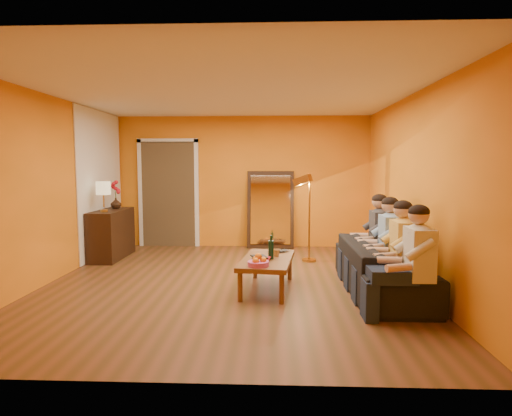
{
  "coord_description": "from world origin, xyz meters",
  "views": [
    {
      "loc": [
        0.61,
        -5.78,
        1.62
      ],
      "look_at": [
        0.35,
        0.5,
        1.0
      ],
      "focal_mm": 30.0,
      "sensor_mm": 36.0,
      "label": 1
    }
  ],
  "objects_px": {
    "table_lamp": "(104,197)",
    "laptop": "(281,252)",
    "sideboard": "(112,234)",
    "person_mid_left": "(403,252)",
    "mirror_frame": "(270,209)",
    "floor_lamp": "(309,219)",
    "coffee_table": "(267,274)",
    "person_far_right": "(380,237)",
    "tumbler": "(276,253)",
    "wine_bottle": "(271,247)",
    "person_far_left": "(419,263)",
    "person_mid_right": "(390,244)",
    "vase": "(116,203)",
    "sofa": "(381,267)",
    "dog": "(408,284)"
  },
  "relations": [
    {
      "from": "table_lamp",
      "to": "laptop",
      "type": "xyz_separation_m",
      "value": [
        2.95,
        -1.19,
        -0.67
      ]
    },
    {
      "from": "sideboard",
      "to": "person_mid_left",
      "type": "xyz_separation_m",
      "value": [
        4.37,
        -2.33,
        0.18
      ]
    },
    {
      "from": "mirror_frame",
      "to": "floor_lamp",
      "type": "relative_size",
      "value": 1.06
    },
    {
      "from": "mirror_frame",
      "to": "coffee_table",
      "type": "height_order",
      "value": "mirror_frame"
    },
    {
      "from": "coffee_table",
      "to": "person_far_right",
      "type": "bearing_deg",
      "value": 27.92
    },
    {
      "from": "tumbler",
      "to": "laptop",
      "type": "relative_size",
      "value": 0.33
    },
    {
      "from": "table_lamp",
      "to": "floor_lamp",
      "type": "distance_m",
      "value": 3.48
    },
    {
      "from": "person_mid_left",
      "to": "tumbler",
      "type": "height_order",
      "value": "person_mid_left"
    },
    {
      "from": "sideboard",
      "to": "table_lamp",
      "type": "xyz_separation_m",
      "value": [
        0.0,
        -0.3,
        0.68
      ]
    },
    {
      "from": "coffee_table",
      "to": "tumbler",
      "type": "xyz_separation_m",
      "value": [
        0.12,
        0.12,
        0.26
      ]
    },
    {
      "from": "person_mid_left",
      "to": "person_far_right",
      "type": "bearing_deg",
      "value": 90.0
    },
    {
      "from": "person_mid_left",
      "to": "wine_bottle",
      "type": "height_order",
      "value": "person_mid_left"
    },
    {
      "from": "mirror_frame",
      "to": "person_far_left",
      "type": "distance_m",
      "value": 4.27
    },
    {
      "from": "sideboard",
      "to": "person_mid_right",
      "type": "distance_m",
      "value": 4.72
    },
    {
      "from": "vase",
      "to": "person_mid_left",
      "type": "bearing_deg",
      "value": -30.59
    },
    {
      "from": "sideboard",
      "to": "vase",
      "type": "relative_size",
      "value": 6.06
    },
    {
      "from": "mirror_frame",
      "to": "vase",
      "type": "relative_size",
      "value": 7.8
    },
    {
      "from": "sideboard",
      "to": "person_mid_right",
      "type": "relative_size",
      "value": 0.97
    },
    {
      "from": "sideboard",
      "to": "person_far_right",
      "type": "relative_size",
      "value": 0.97
    },
    {
      "from": "coffee_table",
      "to": "person_far_right",
      "type": "distance_m",
      "value": 1.76
    },
    {
      "from": "person_far_left",
      "to": "person_mid_right",
      "type": "bearing_deg",
      "value": 90.0
    },
    {
      "from": "coffee_table",
      "to": "person_mid_left",
      "type": "height_order",
      "value": "person_mid_left"
    },
    {
      "from": "person_far_left",
      "to": "person_far_right",
      "type": "xyz_separation_m",
      "value": [
        0.0,
        1.65,
        0.0
      ]
    },
    {
      "from": "floor_lamp",
      "to": "laptop",
      "type": "bearing_deg",
      "value": -86.48
    },
    {
      "from": "person_far_left",
      "to": "wine_bottle",
      "type": "distance_m",
      "value": 1.84
    },
    {
      "from": "sideboard",
      "to": "vase",
      "type": "height_order",
      "value": "vase"
    },
    {
      "from": "table_lamp",
      "to": "sofa",
      "type": "height_order",
      "value": "table_lamp"
    },
    {
      "from": "floor_lamp",
      "to": "person_far_right",
      "type": "distance_m",
      "value": 1.43
    },
    {
      "from": "floor_lamp",
      "to": "person_far_right",
      "type": "xyz_separation_m",
      "value": [
        0.91,
        -1.1,
        -0.11
      ]
    },
    {
      "from": "laptop",
      "to": "sideboard",
      "type": "bearing_deg",
      "value": 119.01
    },
    {
      "from": "person_mid_left",
      "to": "person_far_right",
      "type": "distance_m",
      "value": 1.1
    },
    {
      "from": "person_far_right",
      "to": "tumbler",
      "type": "relative_size",
      "value": 11.92
    },
    {
      "from": "dog",
      "to": "person_mid_right",
      "type": "relative_size",
      "value": 0.52
    },
    {
      "from": "table_lamp",
      "to": "laptop",
      "type": "height_order",
      "value": "table_lamp"
    },
    {
      "from": "person_far_right",
      "to": "tumbler",
      "type": "height_order",
      "value": "person_far_right"
    },
    {
      "from": "mirror_frame",
      "to": "floor_lamp",
      "type": "bearing_deg",
      "value": -61.29
    },
    {
      "from": "sofa",
      "to": "person_mid_left",
      "type": "bearing_deg",
      "value": -163.89
    },
    {
      "from": "sideboard",
      "to": "person_far_left",
      "type": "relative_size",
      "value": 0.97
    },
    {
      "from": "person_mid_left",
      "to": "laptop",
      "type": "relative_size",
      "value": 3.97
    },
    {
      "from": "dog",
      "to": "wine_bottle",
      "type": "bearing_deg",
      "value": 129.39
    },
    {
      "from": "table_lamp",
      "to": "tumbler",
      "type": "height_order",
      "value": "table_lamp"
    },
    {
      "from": "person_far_right",
      "to": "person_mid_left",
      "type": "bearing_deg",
      "value": -90.0
    },
    {
      "from": "mirror_frame",
      "to": "person_mid_left",
      "type": "height_order",
      "value": "mirror_frame"
    },
    {
      "from": "tumbler",
      "to": "laptop",
      "type": "distance_m",
      "value": 0.24
    },
    {
      "from": "person_far_left",
      "to": "mirror_frame",
      "type": "bearing_deg",
      "value": 111.74
    },
    {
      "from": "table_lamp",
      "to": "dog",
      "type": "height_order",
      "value": "table_lamp"
    },
    {
      "from": "tumbler",
      "to": "vase",
      "type": "xyz_separation_m",
      "value": [
        -2.89,
        1.97,
        0.48
      ]
    },
    {
      "from": "table_lamp",
      "to": "wine_bottle",
      "type": "xyz_separation_m",
      "value": [
        2.82,
        -1.59,
        -0.53
      ]
    },
    {
      "from": "laptop",
      "to": "person_far_left",
      "type": "bearing_deg",
      "value": -78.5
    },
    {
      "from": "coffee_table",
      "to": "person_mid_right",
      "type": "bearing_deg",
      "value": 9.21
    }
  ]
}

